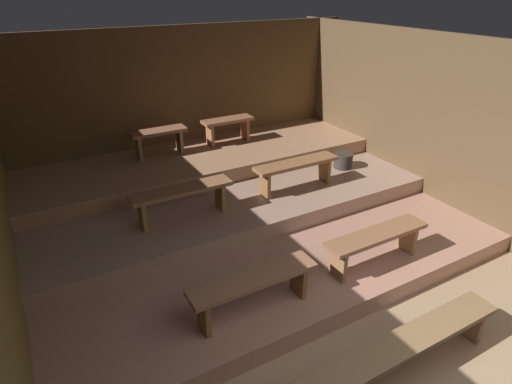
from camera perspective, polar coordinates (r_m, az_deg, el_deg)
ground at (r=5.35m, az=1.72°, el=-8.84°), size 6.16×6.29×0.08m
wall_back at (r=7.12m, az=-9.99°, el=11.38°), size 6.16×0.06×2.48m
wall_right at (r=6.48m, az=23.08°, el=8.15°), size 0.06×6.29×2.48m
platform_lower at (r=5.75m, az=-1.69°, el=-4.27°), size 5.36×4.16×0.22m
platform_middle at (r=6.21m, az=-4.80°, el=0.43°), size 5.36×2.75×0.22m
platform_upper at (r=6.65m, az=-7.19°, el=4.23°), size 5.36×1.49×0.22m
bench_floor_center at (r=3.87m, az=18.27°, el=-19.81°), size 2.28×0.28×0.41m
bench_lower_left at (r=4.01m, az=-0.30°, el=-12.38°), size 1.27×0.28×0.41m
bench_lower_right at (r=4.81m, az=15.94°, el=-6.22°), size 1.27×0.28×0.41m
bench_middle_left at (r=5.15m, az=-9.96°, el=-0.37°), size 1.24×0.28×0.41m
bench_middle_right at (r=5.84m, az=5.46°, el=3.28°), size 1.24×0.28×0.41m
bench_upper_left at (r=6.57m, az=-13.00°, el=7.29°), size 0.84×0.28×0.41m
bench_upper_right at (r=6.96m, az=-3.84°, el=9.00°), size 0.84×0.28×0.41m
pail_middle at (r=6.73m, az=11.70°, el=4.20°), size 0.29×0.29×0.23m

